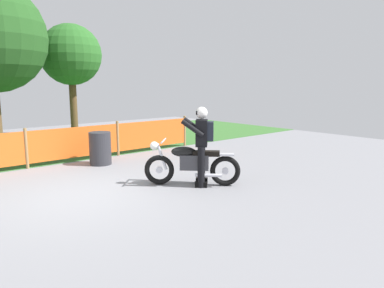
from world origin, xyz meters
TOP-DOWN VIEW (x-y plane):
  - ground at (0.00, 0.00)m, footprint 24.00×24.00m
  - barrier_fence at (0.00, 2.99)m, footprint 10.64×0.08m
  - tree_rightmost at (3.18, 7.38)m, footprint 2.36×2.36m
  - motorcycle_lead at (2.18, -0.94)m, footprint 1.54×1.54m
  - rider_lead at (2.34, -1.10)m, footprint 0.76×0.76m
  - oil_drum at (1.66, 2.20)m, footprint 0.58×0.58m

SIDE VIEW (x-z plane):
  - ground at x=0.00m, z-range -0.02..0.00m
  - oil_drum at x=1.66m, z-range 0.00..0.88m
  - motorcycle_lead at x=2.18m, z-range -0.01..0.97m
  - barrier_fence at x=0.00m, z-range 0.02..1.07m
  - rider_lead at x=2.34m, z-range 0.11..1.80m
  - tree_rightmost at x=3.18m, z-range 1.01..5.46m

